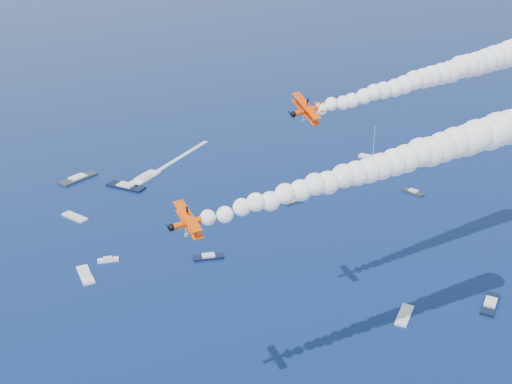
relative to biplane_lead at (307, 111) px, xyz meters
name	(u,v)px	position (x,y,z in m)	size (l,w,h in m)	color
biplane_lead	(307,111)	(0.00, 0.00, 0.00)	(7.06, 7.92, 4.77)	#FF4105
biplane_trail	(191,222)	(-31.34, -19.70, -7.09)	(6.94, 7.78, 4.69)	#FF4805
smoke_trail_lead	(442,74)	(34.12, 2.28, 2.64)	(69.01, 10.91, 12.03)	white
smoke_trail_trail	(382,166)	(2.86, -19.77, -4.45)	(69.15, 6.87, 12.03)	white
spectator_boats	(101,230)	(-24.14, 82.16, -58.98)	(219.86, 180.86, 0.70)	white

